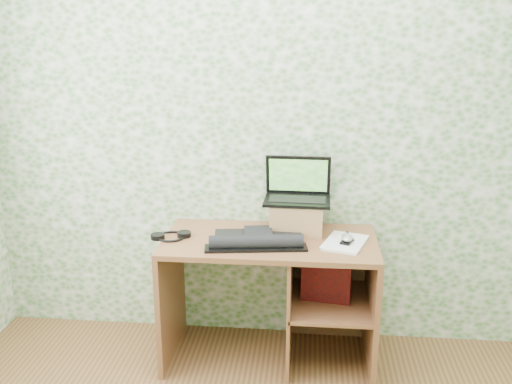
# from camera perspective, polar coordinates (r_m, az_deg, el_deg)

# --- Properties ---
(wall_back) EXTENTS (3.50, 0.00, 3.50)m
(wall_back) POSITION_cam_1_polar(r_m,az_deg,el_deg) (3.37, 1.86, 5.96)
(wall_back) COLOR white
(wall_back) RESTS_ON ground
(desk) EXTENTS (1.20, 0.60, 0.75)m
(desk) POSITION_cam_1_polar(r_m,az_deg,el_deg) (3.35, 2.76, -8.89)
(desk) COLOR brown
(desk) RESTS_ON floor
(riser) EXTENTS (0.30, 0.26, 0.18)m
(riser) POSITION_cam_1_polar(r_m,az_deg,el_deg) (3.32, 4.11, -2.47)
(riser) COLOR #A37349
(riser) RESTS_ON desk
(laptop) EXTENTS (0.38, 0.27, 0.25)m
(laptop) POSITION_cam_1_polar(r_m,az_deg,el_deg) (3.31, 4.18, 0.19)
(laptop) COLOR black
(laptop) RESTS_ON riser
(keyboard) EXTENTS (0.56, 0.34, 0.08)m
(keyboard) POSITION_cam_1_polar(r_m,az_deg,el_deg) (3.14, 0.13, -4.76)
(keyboard) COLOR black
(keyboard) RESTS_ON desk
(headphones) EXTENTS (0.22, 0.21, 0.03)m
(headphones) POSITION_cam_1_polar(r_m,az_deg,el_deg) (3.27, -8.50, -4.37)
(headphones) COLOR black
(headphones) RESTS_ON desk
(notepad) EXTENTS (0.29, 0.34, 0.01)m
(notepad) POSITION_cam_1_polar(r_m,az_deg,el_deg) (3.19, 8.87, -5.01)
(notepad) COLOR silver
(notepad) RESTS_ON desk
(mouse) EXTENTS (0.09, 0.12, 0.03)m
(mouse) POSITION_cam_1_polar(r_m,az_deg,el_deg) (3.17, 9.08, -4.69)
(mouse) COLOR silver
(mouse) RESTS_ON notepad
(pen) EXTENTS (0.04, 0.14, 0.01)m
(pen) POSITION_cam_1_polar(r_m,az_deg,el_deg) (3.26, 9.39, -4.35)
(pen) COLOR black
(pen) RESTS_ON notepad
(red_box) EXTENTS (0.29, 0.13, 0.33)m
(red_box) POSITION_cam_1_polar(r_m,az_deg,el_deg) (3.29, 7.08, -8.04)
(red_box) COLOR maroon
(red_box) RESTS_ON desk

